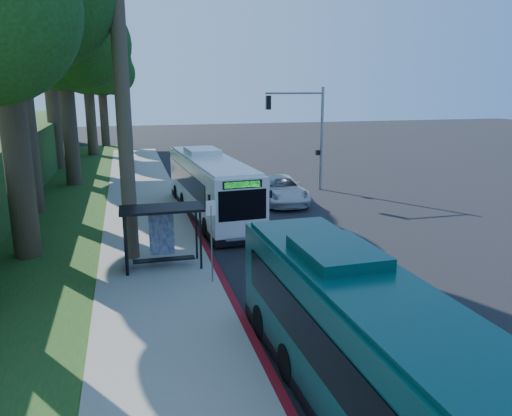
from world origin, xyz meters
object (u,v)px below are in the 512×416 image
object	(u,v)px
teal_bus	(371,352)
pickup	(280,190)
white_bus	(211,185)
bus_shelter	(155,225)

from	to	relation	value
teal_bus	pickup	distance (m)	20.92
white_bus	pickup	distance (m)	5.25
teal_bus	pickup	world-z (taller)	teal_bus
bus_shelter	pickup	world-z (taller)	bus_shelter
bus_shelter	teal_bus	size ratio (longest dim) A/B	0.27
bus_shelter	pickup	xyz separation A→B (m)	(8.20, 9.83, -1.00)
white_bus	teal_bus	distance (m)	18.34
white_bus	pickup	size ratio (longest dim) A/B	2.07
bus_shelter	white_bus	distance (m)	8.47
bus_shelter	teal_bus	distance (m)	11.28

